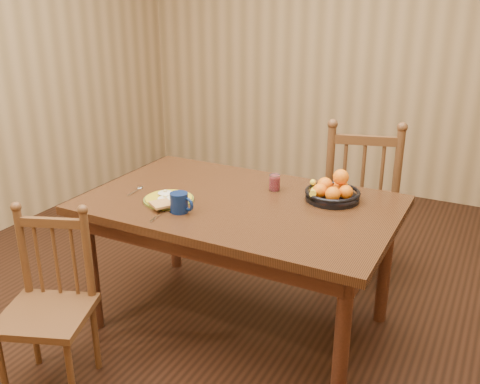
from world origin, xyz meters
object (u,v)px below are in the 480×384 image
at_px(chair_near, 49,307).
at_px(breakfast_plate, 168,199).
at_px(fruit_bowl, 333,191).
at_px(coffee_mug, 180,203).
at_px(chair_far, 359,203).
at_px(dining_table, 240,216).

xyz_separation_m(chair_near, breakfast_plate, (0.23, 0.66, 0.35)).
bearing_deg(chair_near, fruit_bowl, 26.27).
bearing_deg(coffee_mug, chair_far, 61.30).
xyz_separation_m(chair_near, coffee_mug, (0.37, 0.56, 0.39)).
bearing_deg(dining_table, chair_near, -124.07).
xyz_separation_m(chair_near, fruit_bowl, (0.99, 1.07, 0.38)).
relative_size(dining_table, coffee_mug, 11.96).
xyz_separation_m(breakfast_plate, coffee_mug, (0.14, -0.09, 0.04)).
distance_m(chair_far, fruit_bowl, 0.68).
height_order(dining_table, breakfast_plate, breakfast_plate).
xyz_separation_m(chair_far, coffee_mug, (-0.61, -1.12, 0.29)).
height_order(chair_far, fruit_bowl, chair_far).
xyz_separation_m(dining_table, chair_far, (0.42, 0.85, -0.15)).
bearing_deg(breakfast_plate, dining_table, 27.76).
bearing_deg(breakfast_plate, chair_far, 53.87).
relative_size(breakfast_plate, fruit_bowl, 1.06).
distance_m(dining_table, breakfast_plate, 0.39).
relative_size(chair_near, fruit_bowl, 2.95).
distance_m(dining_table, chair_near, 1.04).
height_order(dining_table, fruit_bowl, fruit_bowl).
bearing_deg(chair_near, breakfast_plate, 49.49).
xyz_separation_m(chair_far, fruit_bowl, (0.00, -0.61, 0.29)).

